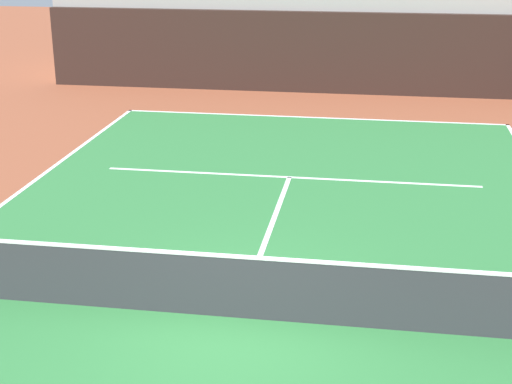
% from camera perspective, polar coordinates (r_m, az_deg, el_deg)
% --- Properties ---
extents(ground_plane, '(80.00, 80.00, 0.00)m').
position_cam_1_polar(ground_plane, '(10.96, -1.43, -9.41)').
color(ground_plane, brown).
extents(court_surface, '(11.00, 24.00, 0.01)m').
position_cam_1_polar(court_surface, '(10.96, -1.43, -9.39)').
color(court_surface, '#2D7238').
rests_on(court_surface, ground_plane).
extents(baseline_far, '(11.00, 0.10, 0.00)m').
position_cam_1_polar(baseline_far, '(22.10, 4.20, 5.59)').
color(baseline_far, white).
rests_on(baseline_far, court_surface).
extents(service_line_far, '(8.26, 0.10, 0.00)m').
position_cam_1_polar(service_line_far, '(16.79, 2.52, 1.11)').
color(service_line_far, white).
rests_on(service_line_far, court_surface).
extents(centre_service_line, '(0.10, 6.40, 0.00)m').
position_cam_1_polar(centre_service_line, '(13.81, 0.97, -3.02)').
color(centre_service_line, white).
rests_on(centre_service_line, court_surface).
extents(back_wall, '(18.45, 0.30, 2.62)m').
position_cam_1_polar(back_wall, '(25.31, 5.00, 10.35)').
color(back_wall, black).
rests_on(back_wall, ground_plane).
extents(stands_tier_lower, '(18.45, 2.40, 3.21)m').
position_cam_1_polar(stands_tier_lower, '(26.60, 5.24, 11.43)').
color(stands_tier_lower, '#9E9E99').
rests_on(stands_tier_lower, ground_plane).
extents(stands_tier_upper, '(18.45, 2.40, 4.20)m').
position_cam_1_polar(stands_tier_upper, '(28.92, 5.62, 13.04)').
color(stands_tier_upper, '#9E9E99').
rests_on(stands_tier_upper, ground_plane).
extents(tennis_net, '(11.08, 0.08, 1.07)m').
position_cam_1_polar(tennis_net, '(10.73, -1.45, -7.03)').
color(tennis_net, black).
rests_on(tennis_net, court_surface).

